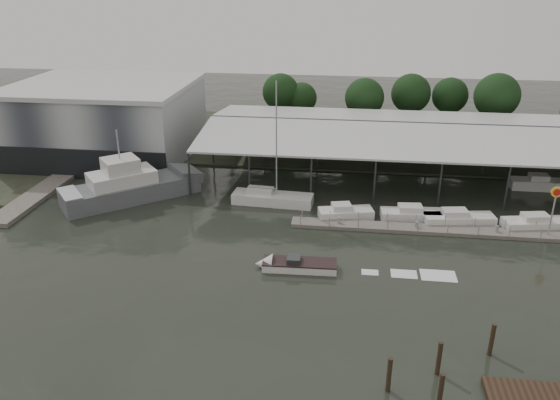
# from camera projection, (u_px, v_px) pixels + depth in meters

# --- Properties ---
(ground) EXTENTS (200.00, 200.00, 0.00)m
(ground) POSITION_uv_depth(u_px,v_px,m) (269.00, 270.00, 49.23)
(ground) COLOR black
(ground) RESTS_ON ground
(land_strip_far) EXTENTS (140.00, 30.00, 0.30)m
(land_strip_far) POSITION_uv_depth(u_px,v_px,m) (308.00, 138.00, 87.57)
(land_strip_far) COLOR #3A4030
(land_strip_far) RESTS_ON ground
(land_strip_west) EXTENTS (20.00, 40.00, 0.30)m
(land_strip_west) POSITION_uv_depth(u_px,v_px,m) (34.00, 151.00, 81.39)
(land_strip_west) COLOR #3A4030
(land_strip_west) RESTS_ON ground
(storage_warehouse) EXTENTS (24.50, 20.50, 10.50)m
(storage_warehouse) POSITION_uv_depth(u_px,v_px,m) (106.00, 120.00, 77.88)
(storage_warehouse) COLOR #A5ABAF
(storage_warehouse) RESTS_ON ground
(covered_boat_shed) EXTENTS (58.24, 24.00, 6.96)m
(covered_boat_shed) POSITION_uv_depth(u_px,v_px,m) (431.00, 129.00, 70.40)
(covered_boat_shed) COLOR #BBBDBF
(covered_boat_shed) RESTS_ON ground
(trawler_dock) EXTENTS (3.00, 18.00, 0.50)m
(trawler_dock) POSITION_uv_depth(u_px,v_px,m) (39.00, 193.00, 65.51)
(trawler_dock) COLOR slate
(trawler_dock) RESTS_ON ground
(floating_dock) EXTENTS (28.00, 2.00, 1.40)m
(floating_dock) POSITION_uv_depth(u_px,v_px,m) (426.00, 229.00, 56.50)
(floating_dock) COLOR slate
(floating_dock) RESTS_ON ground
(shell_fuel_sign) EXTENTS (1.10, 0.18, 5.55)m
(shell_fuel_sign) POSITION_uv_depth(u_px,v_px,m) (555.00, 202.00, 53.61)
(shell_fuel_sign) COLOR #939598
(shell_fuel_sign) RESTS_ON ground
(grey_trawler) EXTENTS (15.47, 14.02, 8.84)m
(grey_trawler) POSITION_uv_depth(u_px,v_px,m) (132.00, 186.00, 64.07)
(grey_trawler) COLOR #575D60
(grey_trawler) RESTS_ON ground
(white_sailboat) EXTENTS (9.42, 3.23, 14.41)m
(white_sailboat) POSITION_uv_depth(u_px,v_px,m) (271.00, 198.00, 63.05)
(white_sailboat) COLOR white
(white_sailboat) RESTS_ON ground
(speedboat_underway) EXTENTS (18.35, 2.81, 2.00)m
(speedboat_underway) POSITION_uv_depth(u_px,v_px,m) (293.00, 265.00, 49.28)
(speedboat_underway) COLOR white
(speedboat_underway) RESTS_ON ground
(moored_cruiser_0) EXTENTS (6.19, 3.50, 1.70)m
(moored_cruiser_0) POSITION_uv_depth(u_px,v_px,m) (345.00, 213.00, 59.35)
(moored_cruiser_0) COLOR white
(moored_cruiser_0) RESTS_ON ground
(moored_cruiser_1) EXTENTS (7.34, 2.81, 1.70)m
(moored_cruiser_1) POSITION_uv_depth(u_px,v_px,m) (414.00, 214.00, 58.98)
(moored_cruiser_1) COLOR white
(moored_cruiser_1) RESTS_ON ground
(moored_cruiser_2) EXTENTS (7.64, 3.26, 1.70)m
(moored_cruiser_2) POSITION_uv_depth(u_px,v_px,m) (458.00, 219.00, 57.94)
(moored_cruiser_2) COLOR white
(moored_cruiser_2) RESTS_ON ground
(moored_cruiser_3) EXTENTS (7.75, 3.47, 1.70)m
(moored_cruiser_3) POSITION_uv_depth(u_px,v_px,m) (539.00, 223.00, 56.86)
(moored_cruiser_3) COLOR white
(moored_cruiser_3) RESTS_ON ground
(mooring_pilings) EXTENTS (7.60, 9.41, 3.67)m
(mooring_pilings) POSITION_uv_depth(u_px,v_px,m) (447.00, 389.00, 33.73)
(mooring_pilings) COLOR #332419
(mooring_pilings) RESTS_ON ground
(horizon_tree_line) EXTENTS (68.13, 11.40, 10.50)m
(horizon_tree_line) POSITION_uv_depth(u_px,v_px,m) (447.00, 98.00, 87.50)
(horizon_tree_line) COLOR black
(horizon_tree_line) RESTS_ON ground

